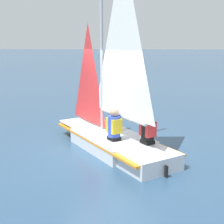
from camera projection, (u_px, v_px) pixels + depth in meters
ground_plane at (112, 148)px, 8.05m from camera, size 260.00×260.00×0.00m
sailboat_main at (112, 122)px, 7.90m from camera, size 3.40×3.97×4.89m
sailor_helm at (114, 130)px, 7.50m from camera, size 0.42×0.43×1.16m
sailor_crew at (148, 132)px, 7.23m from camera, size 0.42×0.43×1.16m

